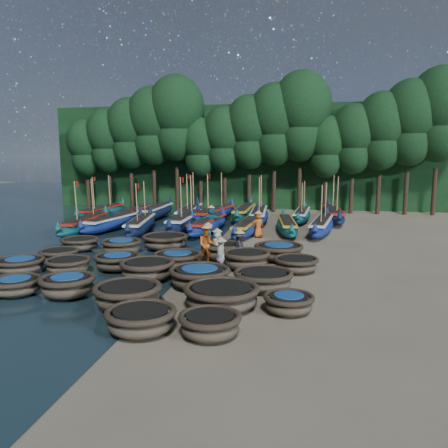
% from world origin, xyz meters
% --- Properties ---
extents(ground, '(120.00, 120.00, 0.00)m').
position_xyz_m(ground, '(0.00, 0.00, 0.00)').
color(ground, '#7A6D59').
rests_on(ground, ground).
extents(foliage_wall, '(40.00, 3.00, 10.00)m').
position_xyz_m(foliage_wall, '(0.00, 23.50, 5.00)').
color(foliage_wall, black).
rests_on(foliage_wall, ground).
extents(coracle_3, '(2.07, 2.07, 0.75)m').
position_xyz_m(coracle_3, '(0.47, -8.99, 0.43)').
color(coracle_3, brown).
rests_on(coracle_3, ground).
extents(coracle_4, '(1.80, 1.80, 0.72)m').
position_xyz_m(coracle_4, '(2.48, -8.94, 0.41)').
color(coracle_4, brown).
rests_on(coracle_4, ground).
extents(coracle_5, '(2.13, 2.13, 0.65)m').
position_xyz_m(coracle_5, '(-5.34, -6.41, 0.38)').
color(coracle_5, brown).
rests_on(coracle_5, ground).
extents(coracle_6, '(2.08, 2.08, 0.79)m').
position_xyz_m(coracle_6, '(-3.32, -6.31, 0.46)').
color(coracle_6, brown).
rests_on(coracle_6, ground).
extents(coracle_7, '(2.80, 2.80, 0.83)m').
position_xyz_m(coracle_7, '(-0.73, -7.04, 0.47)').
color(coracle_7, brown).
rests_on(coracle_7, ground).
extents(coracle_8, '(3.14, 3.14, 0.83)m').
position_xyz_m(coracle_8, '(2.38, -6.61, 0.48)').
color(coracle_8, brown).
rests_on(coracle_8, ground).
extents(coracle_9, '(1.94, 1.94, 0.64)m').
position_xyz_m(coracle_9, '(4.59, -6.60, 0.37)').
color(coracle_9, brown).
rests_on(coracle_9, ground).
extents(coracle_10, '(2.27, 2.27, 0.67)m').
position_xyz_m(coracle_10, '(-7.08, -3.63, 0.39)').
color(coracle_10, brown).
rests_on(coracle_10, ground).
extents(coracle_11, '(2.36, 2.36, 0.67)m').
position_xyz_m(coracle_11, '(-5.01, -3.30, 0.38)').
color(coracle_11, brown).
rests_on(coracle_11, ground).
extents(coracle_12, '(2.63, 2.63, 0.84)m').
position_xyz_m(coracle_12, '(-1.23, -3.75, 0.48)').
color(coracle_12, brown).
rests_on(coracle_12, ground).
extents(coracle_13, '(2.79, 2.79, 0.80)m').
position_xyz_m(coracle_13, '(1.11, -4.36, 0.46)').
color(coracle_13, brown).
rests_on(coracle_13, ground).
extents(coracle_14, '(2.68, 2.68, 0.76)m').
position_xyz_m(coracle_14, '(3.56, -4.22, 0.43)').
color(coracle_14, brown).
rests_on(coracle_14, ground).
extents(coracle_15, '(2.08, 2.08, 0.69)m').
position_xyz_m(coracle_15, '(-6.37, -1.71, 0.40)').
color(coracle_15, brown).
rests_on(coracle_15, ground).
extents(coracle_16, '(2.50, 2.50, 0.73)m').
position_xyz_m(coracle_16, '(-3.11, -2.40, 0.42)').
color(coracle_16, brown).
rests_on(coracle_16, ground).
extents(coracle_17, '(2.39, 2.39, 0.72)m').
position_xyz_m(coracle_17, '(-0.60, -1.50, 0.41)').
color(coracle_17, brown).
rests_on(coracle_17, ground).
extents(coracle_18, '(2.46, 2.46, 0.85)m').
position_xyz_m(coracle_18, '(2.55, -1.28, 0.49)').
color(coracle_18, brown).
rests_on(coracle_18, ground).
extents(coracle_19, '(2.05, 2.05, 0.68)m').
position_xyz_m(coracle_19, '(4.75, -1.38, 0.39)').
color(coracle_19, brown).
rests_on(coracle_19, ground).
extents(coracle_20, '(2.23, 2.23, 0.71)m').
position_xyz_m(coracle_20, '(-6.81, 1.10, 0.40)').
color(coracle_20, brown).
rests_on(coracle_20, ground).
extents(coracle_21, '(2.44, 2.44, 0.77)m').
position_xyz_m(coracle_21, '(-4.25, 0.67, 0.44)').
color(coracle_21, brown).
rests_on(coracle_21, ground).
extents(coracle_22, '(2.52, 2.52, 0.83)m').
position_xyz_m(coracle_22, '(-2.37, 2.20, 0.47)').
color(coracle_22, brown).
rests_on(coracle_22, ground).
extents(coracle_23, '(2.20, 2.20, 0.84)m').
position_xyz_m(coracle_23, '(1.12, 0.42, 0.48)').
color(coracle_23, brown).
rests_on(coracle_23, ground).
extents(coracle_24, '(2.75, 2.75, 0.80)m').
position_xyz_m(coracle_24, '(3.88, 0.76, 0.46)').
color(coracle_24, brown).
rests_on(coracle_24, ground).
extents(long_boat_1, '(2.16, 8.26, 3.52)m').
position_xyz_m(long_boat_1, '(-9.43, 6.70, 0.56)').
color(long_boat_1, '#0E4F51').
rests_on(long_boat_1, ground).
extents(long_boat_2, '(2.35, 7.65, 1.36)m').
position_xyz_m(long_boat_2, '(-7.96, 7.89, 0.52)').
color(long_boat_2, navy).
rests_on(long_boat_2, ground).
extents(long_boat_3, '(2.68, 7.88, 3.39)m').
position_xyz_m(long_boat_3, '(-5.64, 7.07, 0.54)').
color(long_boat_3, '#0F1837').
rests_on(long_boat_3, ground).
extents(long_boat_4, '(1.71, 8.81, 3.74)m').
position_xyz_m(long_boat_4, '(-3.00, 8.82, 0.59)').
color(long_boat_4, '#0F1837').
rests_on(long_boat_4, ground).
extents(long_boat_5, '(2.02, 7.72, 1.36)m').
position_xyz_m(long_boat_5, '(-1.22, 8.00, 0.52)').
color(long_boat_5, navy).
rests_on(long_boat_5, ground).
extents(long_boat_6, '(1.93, 7.54, 1.33)m').
position_xyz_m(long_boat_6, '(1.50, 7.52, 0.51)').
color(long_boat_6, navy).
rests_on(long_boat_6, ground).
extents(long_boat_7, '(2.09, 7.37, 1.30)m').
position_xyz_m(long_boat_7, '(4.01, 8.70, 0.50)').
color(long_boat_7, '#0E4F51').
rests_on(long_boat_7, ground).
extents(long_boat_8, '(2.49, 7.70, 3.31)m').
position_xyz_m(long_boat_8, '(6.29, 8.91, 0.52)').
color(long_boat_8, navy).
rests_on(long_boat_8, ground).
extents(long_boat_9, '(1.70, 8.27, 3.51)m').
position_xyz_m(long_boat_9, '(-11.08, 12.76, 0.56)').
color(long_boat_9, '#0E4F51').
rests_on(long_boat_9, ground).
extents(long_boat_10, '(1.50, 7.54, 1.33)m').
position_xyz_m(long_boat_10, '(-8.39, 12.76, 0.51)').
color(long_boat_10, '#0F1837').
rests_on(long_boat_10, ground).
extents(long_boat_11, '(1.59, 8.27, 1.46)m').
position_xyz_m(long_boat_11, '(-6.85, 13.96, 0.55)').
color(long_boat_11, '#0F1837').
rests_on(long_boat_11, ground).
extents(long_boat_12, '(2.30, 8.87, 3.78)m').
position_xyz_m(long_boat_12, '(-3.83, 13.15, 0.60)').
color(long_boat_12, '#0F1837').
rests_on(long_boat_12, ground).
extents(long_boat_13, '(3.01, 8.85, 3.81)m').
position_xyz_m(long_boat_13, '(-1.71, 12.69, 0.60)').
color(long_boat_13, navy).
rests_on(long_boat_13, ground).
extents(long_boat_14, '(1.56, 8.56, 1.51)m').
position_xyz_m(long_boat_14, '(0.40, 14.50, 0.57)').
color(long_boat_14, '#0E4F51').
rests_on(long_boat_14, ground).
extents(long_boat_15, '(1.86, 8.45, 3.59)m').
position_xyz_m(long_boat_15, '(1.71, 12.98, 0.57)').
color(long_boat_15, navy).
rests_on(long_boat_15, ground).
extents(long_boat_16, '(1.81, 7.31, 3.11)m').
position_xyz_m(long_boat_16, '(4.97, 14.28, 0.49)').
color(long_boat_16, '#0E4F51').
rests_on(long_boat_16, ground).
extents(long_boat_17, '(1.82, 8.50, 3.61)m').
position_xyz_m(long_boat_17, '(7.39, 14.55, 0.57)').
color(long_boat_17, '#0F1837').
rests_on(long_boat_17, ground).
extents(fisherman_0, '(0.86, 0.87, 1.72)m').
position_xyz_m(fisherman_0, '(0.92, 0.17, 0.83)').
color(fisherman_0, silver).
rests_on(fisherman_0, ground).
extents(fisherman_1, '(0.67, 0.71, 1.83)m').
position_xyz_m(fisherman_1, '(0.25, 1.19, 0.92)').
color(fisherman_1, '#185667').
rests_on(fisherman_1, ground).
extents(fisherman_2, '(1.06, 0.94, 2.01)m').
position_xyz_m(fisherman_2, '(0.56, -0.53, 0.95)').
color(fisherman_2, '#AE4F17').
rests_on(fisherman_2, ground).
extents(fisherman_3, '(0.99, 1.15, 1.74)m').
position_xyz_m(fisherman_3, '(2.07, -0.14, 0.82)').
color(fisherman_3, black).
rests_on(fisherman_3, ground).
extents(fisherman_4, '(0.52, 1.00, 1.83)m').
position_xyz_m(fisherman_4, '(1.63, -2.71, 0.88)').
color(fisherman_4, silver).
rests_on(fisherman_4, ground).
extents(fisherman_5, '(1.73, 1.16, 1.99)m').
position_xyz_m(fisherman_5, '(-0.94, 7.69, 0.93)').
color(fisherman_5, '#185667').
rests_on(fisherman_5, ground).
extents(fisherman_6, '(0.93, 0.90, 1.81)m').
position_xyz_m(fisherman_6, '(2.29, 6.66, 0.87)').
color(fisherman_6, '#AE4F17').
rests_on(fisherman_6, ground).
extents(tree_0, '(3.68, 3.68, 8.68)m').
position_xyz_m(tree_0, '(-16.00, 20.00, 5.97)').
color(tree_0, black).
rests_on(tree_0, ground).
extents(tree_1, '(4.09, 4.09, 9.65)m').
position_xyz_m(tree_1, '(-13.70, 20.00, 6.65)').
color(tree_1, black).
rests_on(tree_1, ground).
extents(tree_2, '(4.51, 4.51, 10.63)m').
position_xyz_m(tree_2, '(-11.40, 20.00, 7.32)').
color(tree_2, black).
rests_on(tree_2, ground).
extents(tree_3, '(4.92, 4.92, 11.60)m').
position_xyz_m(tree_3, '(-9.10, 20.00, 8.00)').
color(tree_3, black).
rests_on(tree_3, ground).
extents(tree_4, '(5.34, 5.34, 12.58)m').
position_xyz_m(tree_4, '(-6.80, 20.00, 8.67)').
color(tree_4, black).
rests_on(tree_4, ground).
extents(tree_5, '(3.68, 3.68, 8.68)m').
position_xyz_m(tree_5, '(-4.50, 20.00, 5.97)').
color(tree_5, black).
rests_on(tree_5, ground).
extents(tree_6, '(4.09, 4.09, 9.65)m').
position_xyz_m(tree_6, '(-2.20, 20.00, 6.65)').
color(tree_6, black).
rests_on(tree_6, ground).
extents(tree_7, '(4.51, 4.51, 10.63)m').
position_xyz_m(tree_7, '(0.10, 20.00, 7.32)').
color(tree_7, black).
rests_on(tree_7, ground).
extents(tree_8, '(4.92, 4.92, 11.60)m').
position_xyz_m(tree_8, '(2.40, 20.00, 8.00)').
color(tree_8, black).
rests_on(tree_8, ground).
extents(tree_9, '(5.34, 5.34, 12.58)m').
position_xyz_m(tree_9, '(4.70, 20.00, 8.67)').
color(tree_9, black).
rests_on(tree_9, ground).
extents(tree_10, '(3.68, 3.68, 8.68)m').
position_xyz_m(tree_10, '(7.00, 20.00, 5.97)').
color(tree_10, black).
rests_on(tree_10, ground).
extents(tree_11, '(4.09, 4.09, 9.65)m').
position_xyz_m(tree_11, '(9.30, 20.00, 6.65)').
color(tree_11, black).
rests_on(tree_11, ground).
extents(tree_12, '(4.51, 4.51, 10.63)m').
position_xyz_m(tree_12, '(11.60, 20.00, 7.32)').
color(tree_12, black).
rests_on(tree_12, ground).
extents(tree_13, '(4.92, 4.92, 11.60)m').
position_xyz_m(tree_13, '(13.90, 20.00, 8.00)').
color(tree_13, black).
rests_on(tree_13, ground).
extents(tree_14, '(5.34, 5.34, 12.58)m').
position_xyz_m(tree_14, '(16.20, 20.00, 8.67)').
color(tree_14, black).
rests_on(tree_14, ground).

